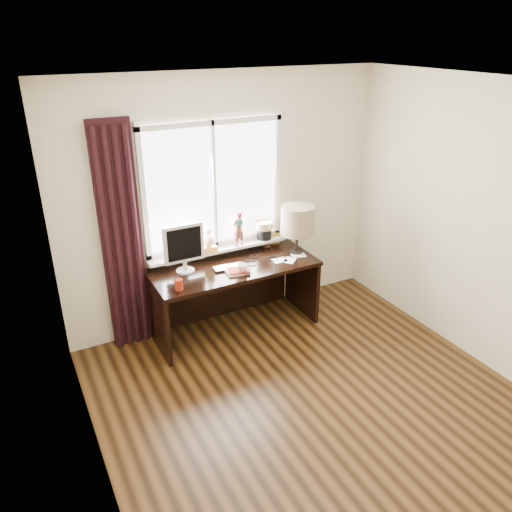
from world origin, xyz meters
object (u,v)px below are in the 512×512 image
laptop (229,267)px  mug (242,268)px  red_cup (179,285)px  desk (231,283)px  table_lamp (297,221)px  monitor (184,245)px

laptop → mug: (0.08, -0.15, 0.04)m
red_cup → desk: red_cup is taller
laptop → red_cup: 0.62m
laptop → mug: bearing=-56.1°
desk → table_lamp: table_lamp is taller
laptop → monitor: (-0.41, 0.14, 0.27)m
laptop → desk: 0.30m
desk → table_lamp: (0.73, -0.11, 0.61)m
mug → desk: (-0.00, 0.28, -0.29)m
red_cup → table_lamp: bearing=8.5°
desk → table_lamp: bearing=-8.7°
mug → red_cup: size_ratio=0.96×
desk → monitor: (-0.48, 0.01, 0.52)m
red_cup → table_lamp: (1.40, 0.21, 0.31)m
laptop → desk: laptop is taller
monitor → table_lamp: table_lamp is taller
red_cup → monitor: size_ratio=0.21×
mug → red_cup: bearing=-176.7°
mug → monitor: bearing=148.7°
red_cup → mug: bearing=3.3°
laptop → desk: bearing=66.5°
laptop → desk: size_ratio=0.18×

